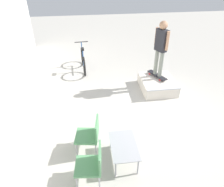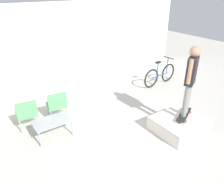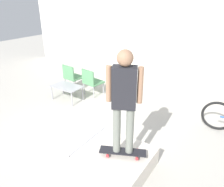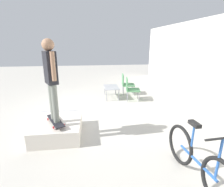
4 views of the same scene
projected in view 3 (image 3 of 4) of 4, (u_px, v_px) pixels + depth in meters
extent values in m
plane|color=#B7B2A8|center=(73.00, 132.00, 5.20)|extent=(24.00, 24.00, 0.00)
cube|color=white|center=(153.00, 40.00, 7.90)|extent=(12.00, 0.06, 3.00)
cube|color=silver|center=(115.00, 160.00, 4.04)|extent=(1.26, 1.09, 0.37)
cylinder|color=#B7B7BC|center=(89.00, 140.00, 4.28)|extent=(0.05, 1.09, 0.05)
cube|color=black|center=(123.00, 151.00, 3.84)|extent=(0.83, 0.53, 0.02)
cylinder|color=red|center=(137.00, 150.00, 3.93)|extent=(0.06, 0.05, 0.05)
cylinder|color=red|center=(137.00, 159.00, 3.72)|extent=(0.06, 0.05, 0.05)
cylinder|color=red|center=(109.00, 147.00, 4.00)|extent=(0.06, 0.05, 0.05)
cylinder|color=red|center=(107.00, 156.00, 3.79)|extent=(0.06, 0.05, 0.05)
cylinder|color=gray|center=(117.00, 130.00, 3.68)|extent=(0.13, 0.13, 0.86)
cylinder|color=gray|center=(130.00, 131.00, 3.65)|extent=(0.13, 0.13, 0.86)
cube|color=#232328|center=(124.00, 88.00, 3.35)|extent=(0.43, 0.35, 0.68)
cylinder|color=#A87A5B|center=(109.00, 84.00, 3.35)|extent=(0.09, 0.09, 0.58)
cylinder|color=#A87A5B|center=(140.00, 85.00, 3.30)|extent=(0.09, 0.09, 0.58)
sphere|color=#A87A5B|center=(125.00, 58.00, 3.15)|extent=(0.25, 0.25, 0.25)
cube|color=#9E9EA3|center=(67.00, 86.00, 6.62)|extent=(0.93, 0.58, 0.02)
cylinder|color=#9E9EA3|center=(52.00, 93.00, 6.74)|extent=(0.04, 0.04, 0.44)
cylinder|color=#9E9EA3|center=(72.00, 99.00, 6.32)|extent=(0.04, 0.04, 0.44)
cylinder|color=#9E9EA3|center=(63.00, 88.00, 7.10)|extent=(0.04, 0.04, 0.44)
cylinder|color=#9E9EA3|center=(83.00, 94.00, 6.68)|extent=(0.04, 0.04, 0.44)
cylinder|color=#99999E|center=(84.00, 83.00, 7.56)|extent=(0.03, 0.03, 0.39)
cylinder|color=#99999E|center=(75.00, 80.00, 7.82)|extent=(0.03, 0.03, 0.39)
cylinder|color=#99999E|center=(74.00, 87.00, 7.25)|extent=(0.03, 0.03, 0.39)
cylinder|color=#99999E|center=(66.00, 84.00, 7.51)|extent=(0.03, 0.03, 0.39)
cube|color=#569360|center=(74.00, 77.00, 7.44)|extent=(0.57, 0.57, 0.05)
cube|color=#569360|center=(68.00, 72.00, 7.17)|extent=(0.52, 0.09, 0.44)
cylinder|color=#99999E|center=(103.00, 88.00, 7.12)|extent=(0.03, 0.03, 0.39)
cylinder|color=#99999E|center=(94.00, 85.00, 7.39)|extent=(0.03, 0.03, 0.39)
cylinder|color=#99999E|center=(94.00, 92.00, 6.83)|extent=(0.03, 0.03, 0.39)
cylinder|color=#99999E|center=(84.00, 89.00, 7.10)|extent=(0.03, 0.03, 0.39)
cube|color=#569360|center=(94.00, 82.00, 7.02)|extent=(0.59, 0.59, 0.05)
cube|color=#569360|center=(88.00, 77.00, 6.76)|extent=(0.52, 0.12, 0.44)
torus|color=black|center=(217.00, 116.00, 5.15)|extent=(0.73, 0.11, 0.73)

